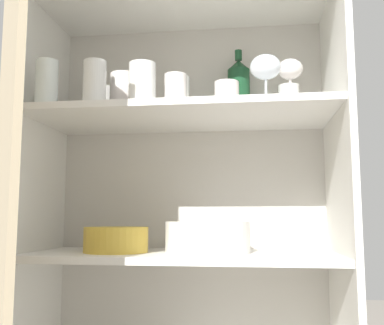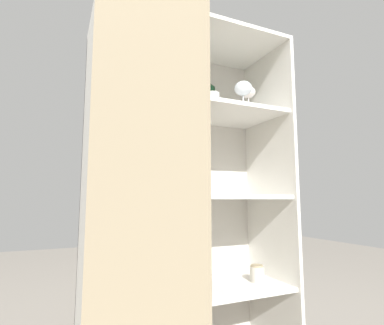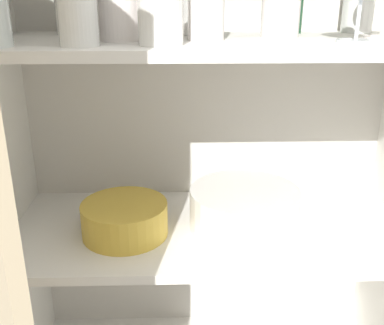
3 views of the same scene
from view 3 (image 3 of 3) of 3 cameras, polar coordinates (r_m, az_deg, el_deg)
cupboard_back_panel at (r=1.22m, az=1.73°, el=-3.48°), size 0.93×0.02×1.54m
cupboard_side_left at (r=1.11m, az=-22.15°, el=-7.76°), size 0.02×0.42×1.54m
shelf_board_middle at (r=1.05m, az=2.35°, el=-8.53°), size 0.90×0.38×0.02m
shelf_board_upper at (r=0.92m, az=2.74°, el=14.79°), size 0.90×0.38×0.02m
tumbler_glass_0 at (r=0.89m, az=1.81°, el=18.98°), size 0.07×0.07×0.12m
tumbler_glass_2 at (r=0.96m, az=11.21°, el=18.34°), size 0.08×0.08×0.10m
tumbler_glass_4 at (r=1.05m, az=-14.94°, el=18.91°), size 0.08×0.08×0.13m
tumbler_glass_5 at (r=0.89m, az=-9.18°, el=18.93°), size 0.08×0.08×0.12m
tumbler_glass_6 at (r=0.81m, az=-14.43°, el=18.80°), size 0.07×0.07×0.13m
tumbler_glass_7 at (r=0.80m, az=-4.06°, el=19.08°), size 0.08×0.08×0.13m
tumbler_glass_8 at (r=1.13m, az=20.42°, el=18.19°), size 0.07×0.07×0.12m
plate_stack_white at (r=1.03m, az=6.68°, el=-5.77°), size 0.25×0.25×0.09m
mixing_bowl_large at (r=1.00m, az=-8.55°, el=-6.93°), size 0.19×0.19×0.07m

